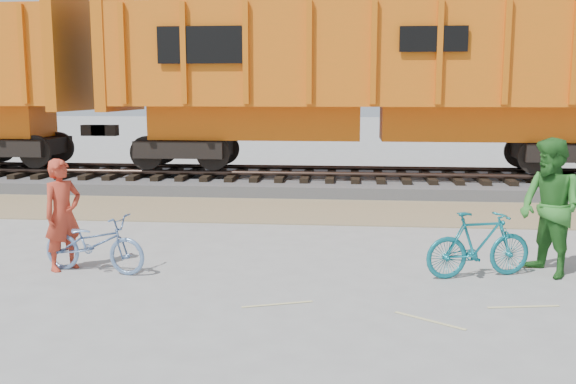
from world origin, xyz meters
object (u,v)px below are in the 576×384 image
object	(u,v)px
hopper_car_center	(371,76)
person_man	(550,208)
bicycle_teal	(479,244)
person_solo	(63,215)
bicycle_blue	(94,243)

from	to	relation	value
hopper_car_center	person_man	distance (m)	8.69
bicycle_teal	hopper_car_center	bearing A→B (deg)	-8.56
bicycle_teal	person_man	size ratio (longest dim) A/B	0.80
person_man	person_solo	bearing A→B (deg)	-112.37
hopper_car_center	person_solo	bearing A→B (deg)	-118.90
hopper_car_center	person_solo	world-z (taller)	hopper_car_center
bicycle_blue	person_solo	size ratio (longest dim) A/B	0.99
person_solo	bicycle_blue	bearing A→B (deg)	-68.60
bicycle_blue	bicycle_teal	world-z (taller)	bicycle_teal
person_solo	bicycle_teal	bearing A→B (deg)	-55.65
person_solo	person_man	size ratio (longest dim) A/B	0.84
bicycle_teal	person_man	world-z (taller)	person_man
hopper_car_center	bicycle_teal	size ratio (longest dim) A/B	8.90
bicycle_blue	bicycle_teal	size ratio (longest dim) A/B	1.03
bicycle_blue	person_man	world-z (taller)	person_man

